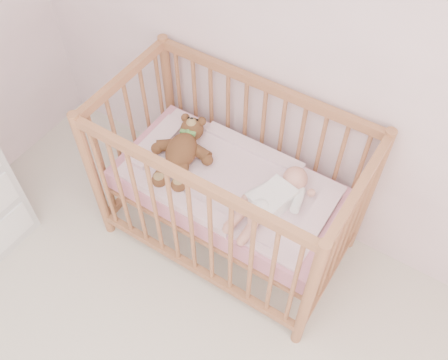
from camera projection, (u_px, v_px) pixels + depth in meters
The scene contains 6 objects.
wall_back at pixel (367, 45), 2.09m from camera, with size 4.00×0.02×2.70m, color white.
crib at pixel (229, 187), 2.69m from camera, with size 1.36×0.76×1.00m, color #B5734C, non-canonical shape.
mattress at pixel (229, 189), 2.70m from camera, with size 1.22×0.62×0.13m, color pink.
blanket at pixel (229, 181), 2.64m from camera, with size 1.10×0.58×0.06m, color #FAACC2, non-canonical shape.
baby at pixel (273, 197), 2.48m from camera, with size 0.28×0.57×0.14m, color white, non-canonical shape.
teddy_bear at pixel (181, 150), 2.66m from camera, with size 0.36×0.52×0.14m, color brown, non-canonical shape.
Camera 1 is at (0.42, 0.22, 2.65)m, focal length 40.00 mm.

